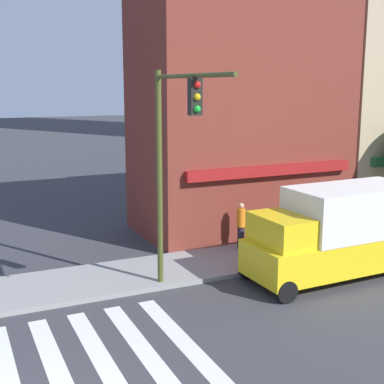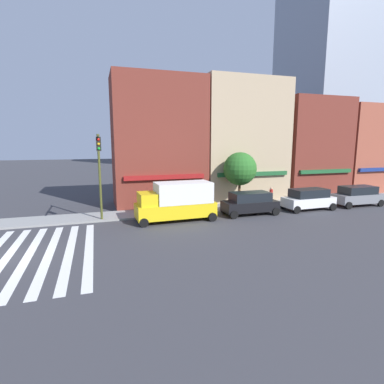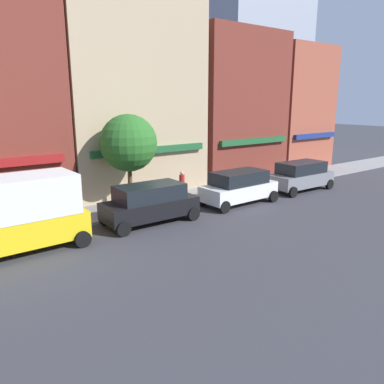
% 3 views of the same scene
% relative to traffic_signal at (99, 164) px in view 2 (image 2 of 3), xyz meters
% --- Properties ---
extents(ground_plane, '(200.00, 200.00, 0.00)m').
position_rel_traffic_signal_xyz_m(ground_plane, '(-5.07, -5.35, -4.57)').
color(ground_plane, '#38383D').
extents(sidewalk_left, '(120.00, 3.00, 0.15)m').
position_rel_traffic_signal_xyz_m(sidewalk_left, '(-5.07, 2.15, -4.50)').
color(sidewalk_left, gray).
rests_on(sidewalk_left, ground_plane).
extents(crosswalk_stripes, '(8.87, 10.80, 0.01)m').
position_rel_traffic_signal_xyz_m(crosswalk_stripes, '(-5.07, -5.35, -4.57)').
color(crosswalk_stripes, silver).
rests_on(crosswalk_stripes, ground_plane).
extents(storefront_row, '(32.62, 5.30, 12.56)m').
position_rel_traffic_signal_xyz_m(storefront_row, '(16.99, 6.14, 1.31)').
color(storefront_row, maroon).
rests_on(storefront_row, ground_plane).
extents(tower_distant, '(14.05, 14.62, 60.70)m').
position_rel_traffic_signal_xyz_m(tower_distant, '(40.89, 23.96, 25.78)').
color(tower_distant, '#939EAD').
rests_on(tower_distant, ground_plane).
extents(traffic_signal, '(0.32, 4.79, 6.74)m').
position_rel_traffic_signal_xyz_m(traffic_signal, '(0.00, 0.00, 0.00)').
color(traffic_signal, '#474C1E').
rests_on(traffic_signal, ground_plane).
extents(box_truck_yellow, '(6.26, 2.42, 3.04)m').
position_rel_traffic_signal_xyz_m(box_truck_yellow, '(5.65, -0.65, -2.99)').
color(box_truck_yellow, yellow).
rests_on(box_truck_yellow, ground_plane).
extents(suv_black, '(4.72, 2.12, 1.94)m').
position_rel_traffic_signal_xyz_m(suv_black, '(12.11, -0.65, -3.54)').
color(suv_black, black).
rests_on(suv_black, ground_plane).
extents(suv_white, '(4.74, 2.12, 1.94)m').
position_rel_traffic_signal_xyz_m(suv_white, '(18.11, -0.65, -3.54)').
color(suv_white, white).
rests_on(suv_white, ground_plane).
extents(suv_grey, '(4.74, 2.12, 1.94)m').
position_rel_traffic_signal_xyz_m(suv_grey, '(23.80, -0.65, -3.54)').
color(suv_grey, slate).
rests_on(suv_grey, ground_plane).
extents(pedestrian_red_jacket, '(0.32, 0.32, 1.77)m').
position_rel_traffic_signal_xyz_m(pedestrian_red_jacket, '(15.49, 1.42, -3.50)').
color(pedestrian_red_jacket, '#23232D').
rests_on(pedestrian_red_jacket, sidewalk_left).
extents(pedestrian_green_top, '(0.32, 0.32, 1.77)m').
position_rel_traffic_signal_xyz_m(pedestrian_green_top, '(6.01, 1.27, -3.50)').
color(pedestrian_green_top, '#23232D').
rests_on(pedestrian_green_top, sidewalk_left).
extents(pedestrian_orange_vest, '(0.32, 0.32, 1.77)m').
position_rel_traffic_signal_xyz_m(pedestrian_orange_vest, '(4.08, 3.06, -3.50)').
color(pedestrian_orange_vest, '#23232D').
rests_on(pedestrian_orange_vest, sidewalk_left).
extents(fire_hydrant, '(0.24, 0.24, 0.84)m').
position_rel_traffic_signal_xyz_m(fire_hydrant, '(3.74, 1.05, -3.96)').
color(fire_hydrant, red).
rests_on(fire_hydrant, sidewalk_left).
extents(street_tree, '(3.08, 3.08, 5.08)m').
position_rel_traffic_signal_xyz_m(street_tree, '(12.50, 2.15, -0.90)').
color(street_tree, brown).
rests_on(street_tree, sidewalk_left).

